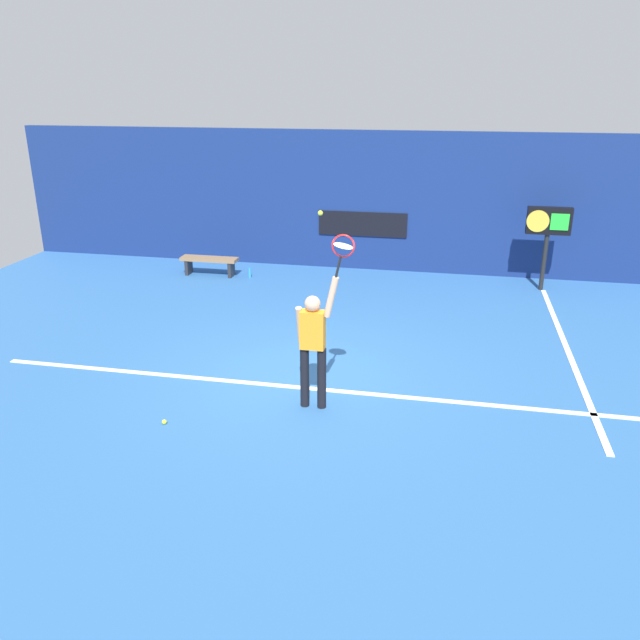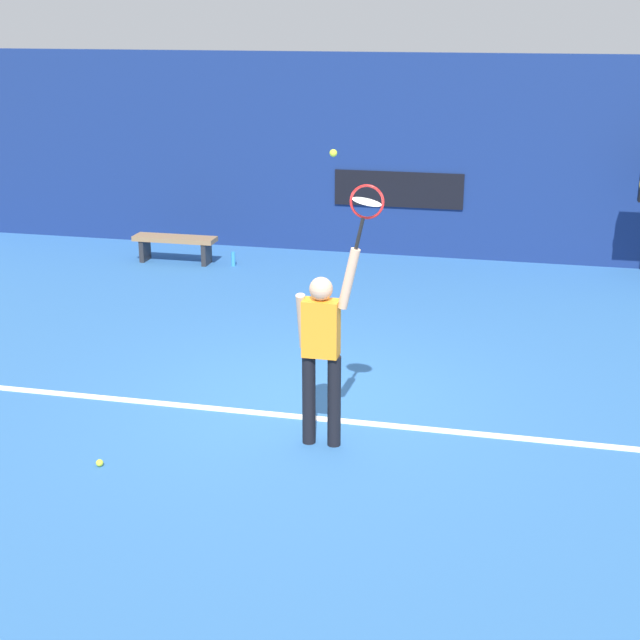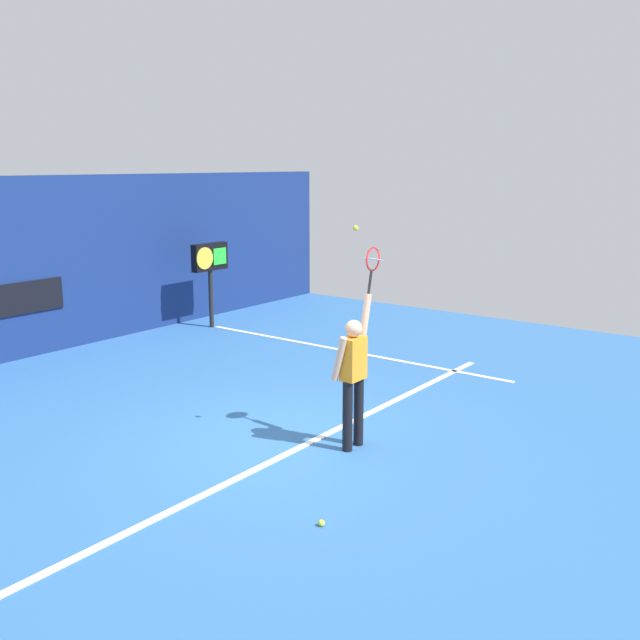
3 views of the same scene
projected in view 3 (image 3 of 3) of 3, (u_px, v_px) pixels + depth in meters
The scene contains 10 objects.
ground_plane at pixel (280, 439), 9.63m from camera, with size 18.00×18.00×0.00m, color #2D609E.
back_wall at pixel (3, 270), 13.14m from camera, with size 18.00×0.20×3.38m, color navy.
sponsor_banner_center at pixel (9, 300), 13.19m from camera, with size 2.20×0.03×0.60m, color black.
court_baseline at pixel (304, 446), 9.39m from camera, with size 10.00×0.10×0.01m, color white.
court_sideline at pixel (343, 350), 14.16m from camera, with size 0.10×7.00×0.01m, color white.
tennis_player at pixel (353, 372), 9.14m from camera, with size 0.61×0.31×1.99m.
tennis_racket at pixel (373, 262), 9.16m from camera, with size 0.37×0.27×0.63m.
tennis_ball at pixel (356, 228), 8.85m from camera, with size 0.07×0.07×0.07m, color #CCE033.
scoreboard_clock at pixel (210, 261), 15.91m from camera, with size 0.96×0.20×1.89m.
spare_ball at pixel (322, 523), 7.31m from camera, with size 0.07×0.07×0.07m, color #CCE033.
Camera 3 is at (-6.92, -5.89, 3.60)m, focal length 40.53 mm.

